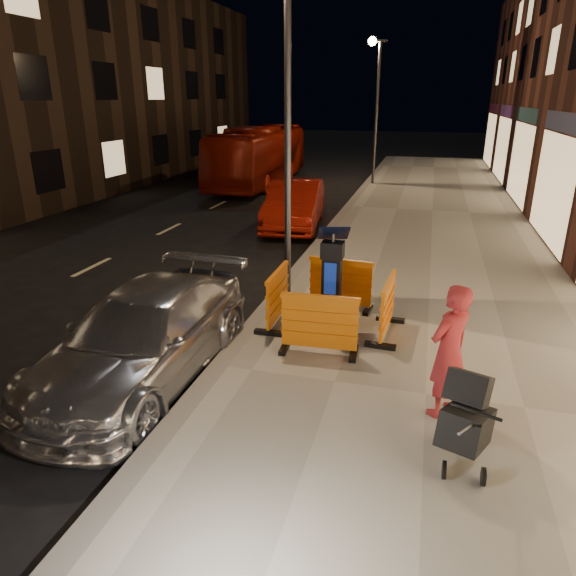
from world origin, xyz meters
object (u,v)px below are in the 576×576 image
(barrier_back, at_px, (340,284))
(bus_doubledecker, at_px, (260,184))
(parking_kiosk, at_px, (332,281))
(barrier_kerbside, at_px, (278,297))
(man, at_px, (449,352))
(car_silver, at_px, (149,375))
(barrier_bldgside, at_px, (387,308))
(car_red, at_px, (295,227))
(stroller, at_px, (466,423))
(barrier_front, at_px, (319,324))

(barrier_back, bearing_deg, bus_doubledecker, 118.45)
(parking_kiosk, bearing_deg, barrier_kerbside, -178.16)
(parking_kiosk, relative_size, barrier_back, 1.40)
(parking_kiosk, relative_size, man, 1.00)
(car_silver, bearing_deg, man, 0.34)
(barrier_bldgside, distance_m, man, 2.35)
(bus_doubledecker, relative_size, man, 5.52)
(barrier_bldgside, bearing_deg, bus_doubledecker, 29.09)
(car_red, distance_m, stroller, 11.58)
(barrier_front, relative_size, barrier_bldgside, 1.00)
(stroller, bearing_deg, barrier_front, 154.94)
(parking_kiosk, height_order, car_silver, parking_kiosk)
(barrier_back, relative_size, man, 0.72)
(barrier_back, distance_m, barrier_bldgside, 1.34)
(parking_kiosk, height_order, stroller, parking_kiosk)
(barrier_front, bearing_deg, barrier_kerbside, 131.84)
(barrier_kerbside, xyz_separation_m, barrier_bldgside, (1.90, 0.00, 0.00))
(barrier_front, xyz_separation_m, bus_doubledecker, (-6.37, 16.47, -0.63))
(barrier_back, distance_m, barrier_kerbside, 1.34)
(barrier_back, bearing_deg, barrier_kerbside, -130.16)
(barrier_front, distance_m, barrier_kerbside, 1.34)
(barrier_front, distance_m, barrier_bldgside, 1.34)
(car_silver, height_order, bus_doubledecker, bus_doubledecker)
(barrier_front, distance_m, stroller, 2.92)
(barrier_front, bearing_deg, car_red, 103.83)
(man, bearing_deg, stroller, 52.98)
(car_red, bearing_deg, parking_kiosk, -78.03)
(bus_doubledecker, bearing_deg, car_red, -66.12)
(barrier_front, xyz_separation_m, barrier_back, (0.00, 1.90, 0.00))
(barrier_front, height_order, stroller, stroller)
(barrier_kerbside, bearing_deg, barrier_bldgside, -90.16)
(parking_kiosk, height_order, car_red, parking_kiosk)
(parking_kiosk, distance_m, car_silver, 3.29)
(barrier_back, distance_m, stroller, 4.48)
(parking_kiosk, distance_m, barrier_bldgside, 1.02)
(barrier_back, height_order, barrier_bldgside, same)
(parking_kiosk, distance_m, barrier_back, 1.02)
(car_red, height_order, bus_doubledecker, bus_doubledecker)
(parking_kiosk, relative_size, bus_doubledecker, 0.18)
(car_silver, bearing_deg, barrier_back, 53.17)
(barrier_bldgside, xyz_separation_m, car_red, (-3.55, 7.55, -0.63))
(parking_kiosk, xyz_separation_m, car_red, (-2.60, 7.55, -1.01))
(parking_kiosk, xyz_separation_m, barrier_back, (0.00, 0.95, -0.38))
(stroller, bearing_deg, barrier_kerbside, 155.10)
(bus_doubledecker, bearing_deg, car_silver, -78.62)
(barrier_bldgside, xyz_separation_m, stroller, (1.10, -3.03, 0.01))
(barrier_bldgside, distance_m, stroller, 3.23)
(barrier_kerbside, xyz_separation_m, car_silver, (-1.42, -2.06, -0.63))
(barrier_back, height_order, barrier_kerbside, same)
(parking_kiosk, distance_m, barrier_front, 1.02)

